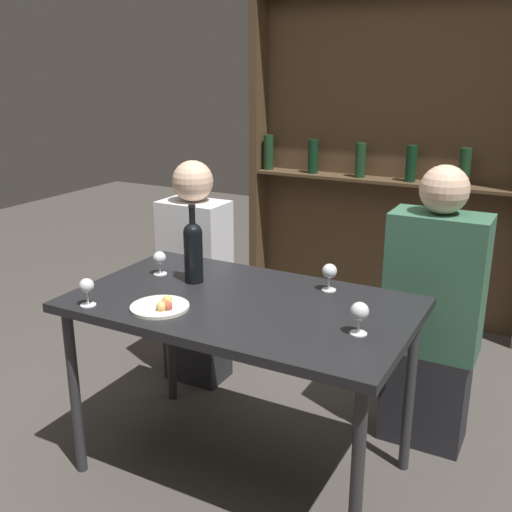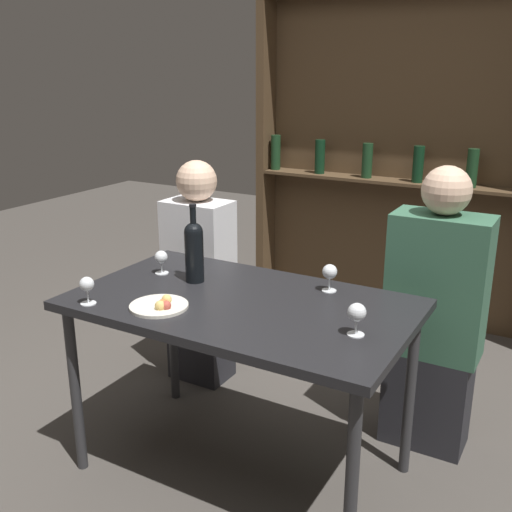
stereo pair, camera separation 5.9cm
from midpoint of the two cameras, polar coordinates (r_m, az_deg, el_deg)
The scene contains 11 objects.
ground_plane at distance 2.74m, azimuth -1.89°, elevation -19.55°, with size 10.00×10.00×0.00m, color #47423D.
dining_table at distance 2.38m, azimuth -2.06°, elevation -5.81°, with size 1.33×0.78×0.78m.
wine_rack_wall at distance 3.99m, azimuth 12.12°, elevation 10.57°, with size 1.89×0.21×2.36m.
wine_bottle at distance 2.52m, azimuth -6.67°, elevation 0.63°, with size 0.08×0.08×0.34m.
wine_glass_0 at distance 2.37m, azimuth -16.51°, elevation -2.86°, with size 0.06×0.06×0.11m.
wine_glass_1 at distance 2.66m, azimuth -9.80°, elevation -0.30°, with size 0.06×0.06×0.10m.
wine_glass_2 at distance 2.44m, azimuth 6.33°, elevation -1.55°, with size 0.06×0.06×0.11m.
wine_glass_3 at distance 2.06m, azimuth 9.02°, elevation -5.34°, with size 0.06×0.06×0.12m.
food_plate_0 at distance 2.30m, azimuth -9.75°, elevation -4.75°, with size 0.22×0.22×0.04m.
seated_person_left at distance 3.20m, azimuth -6.28°, elevation -2.16°, with size 0.34×0.22×1.21m.
seated_person_right at distance 2.73m, azimuth 15.82°, elevation -5.76°, with size 0.41×0.22×1.28m.
Camera 1 is at (1.08, -1.90, 1.65)m, focal length 42.00 mm.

